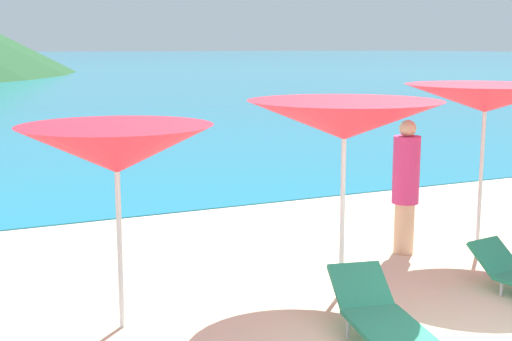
{
  "coord_description": "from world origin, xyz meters",
  "views": [
    {
      "loc": [
        -4.43,
        -4.24,
        2.89
      ],
      "look_at": [
        -0.28,
        4.45,
        1.2
      ],
      "focal_mm": 49.62,
      "sensor_mm": 36.0,
      "label": 1
    }
  ],
  "objects_px": {
    "umbrella_3": "(344,120)",
    "beachgoer_0": "(406,184)",
    "umbrella_2": "(116,149)",
    "lounge_chair_1": "(380,315)",
    "umbrella_4": "(485,99)"
  },
  "relations": [
    {
      "from": "umbrella_4",
      "to": "lounge_chair_1",
      "type": "bearing_deg",
      "value": -147.88
    },
    {
      "from": "umbrella_4",
      "to": "beachgoer_0",
      "type": "xyz_separation_m",
      "value": [
        -0.84,
        0.56,
        -1.2
      ]
    },
    {
      "from": "umbrella_3",
      "to": "umbrella_4",
      "type": "xyz_separation_m",
      "value": [
        2.57,
        0.52,
        0.13
      ]
    },
    {
      "from": "beachgoer_0",
      "to": "umbrella_2",
      "type": "bearing_deg",
      "value": 97.39
    },
    {
      "from": "lounge_chair_1",
      "to": "beachgoer_0",
      "type": "relative_size",
      "value": 0.9
    },
    {
      "from": "umbrella_2",
      "to": "beachgoer_0",
      "type": "bearing_deg",
      "value": 12.16
    },
    {
      "from": "umbrella_3",
      "to": "umbrella_4",
      "type": "bearing_deg",
      "value": 11.37
    },
    {
      "from": "umbrella_2",
      "to": "lounge_chair_1",
      "type": "xyz_separation_m",
      "value": [
        2.19,
        -1.49,
        -1.58
      ]
    },
    {
      "from": "umbrella_2",
      "to": "umbrella_4",
      "type": "distance_m",
      "value": 5.18
    },
    {
      "from": "umbrella_2",
      "to": "beachgoer_0",
      "type": "xyz_separation_m",
      "value": [
        4.31,
        0.93,
        -0.88
      ]
    },
    {
      "from": "umbrella_2",
      "to": "lounge_chair_1",
      "type": "relative_size",
      "value": 1.25
    },
    {
      "from": "umbrella_3",
      "to": "umbrella_4",
      "type": "distance_m",
      "value": 2.62
    },
    {
      "from": "umbrella_4",
      "to": "beachgoer_0",
      "type": "height_order",
      "value": "umbrella_4"
    },
    {
      "from": "umbrella_3",
      "to": "lounge_chair_1",
      "type": "distance_m",
      "value": 2.26
    },
    {
      "from": "umbrella_3",
      "to": "beachgoer_0",
      "type": "height_order",
      "value": "umbrella_3"
    }
  ]
}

